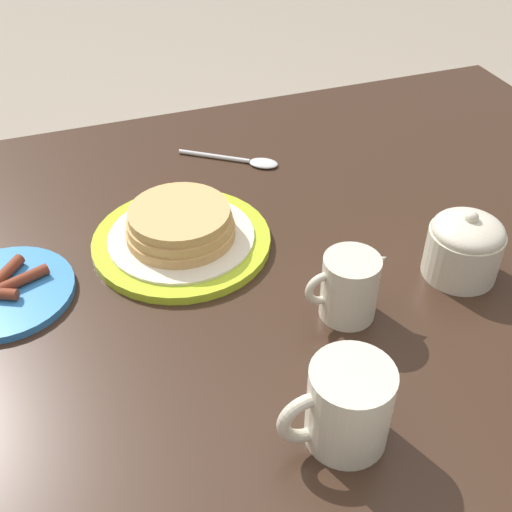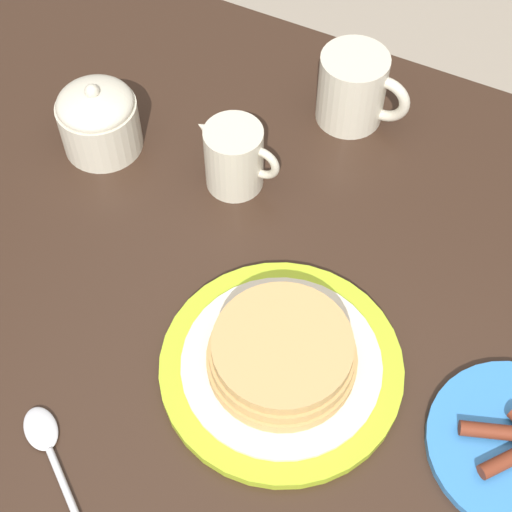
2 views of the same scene
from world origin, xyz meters
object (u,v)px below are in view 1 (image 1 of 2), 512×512
Objects in this scene: creamer_pitcher at (350,286)px; sugar_bowl at (464,246)px; pancake_plate at (181,232)px; spoon at (247,161)px; coffee_mug at (346,406)px; side_plate_bacon at (5,291)px.

sugar_bowl is at bearing -173.52° from creamer_pitcher.
creamer_pitcher reaches higher than pancake_plate.
pancake_plate is at bearing 48.66° from spoon.
coffee_mug is 0.30m from sugar_bowl.
coffee_mug is at bearing 101.53° from pancake_plate.
spoon is at bearing -152.60° from side_plate_bacon.
side_plate_bacon is 1.78× the size of sugar_bowl.
side_plate_bacon is 0.42m from spoon.
coffee_mug is 0.17m from creamer_pitcher.
creamer_pitcher is (-0.38, 0.17, 0.04)m from side_plate_bacon.
spoon is (-0.00, -0.36, -0.04)m from creamer_pitcher.
spoon is at bearing -98.81° from coffee_mug.
side_plate_bacon is 1.49× the size of coffee_mug.
spoon is (-0.38, -0.19, -0.00)m from side_plate_bacon.
sugar_bowl is 0.38m from spoon.
coffee_mug is 1.20× the size of sugar_bowl.
sugar_bowl is 0.64× the size of spoon.
sugar_bowl is at bearing 115.51° from spoon.
sugar_bowl is at bearing 151.20° from pancake_plate.
coffee_mug is at bearing 81.19° from spoon.
sugar_bowl is (-0.24, -0.17, -0.00)m from coffee_mug.
coffee_mug is at bearing 35.21° from sugar_bowl.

